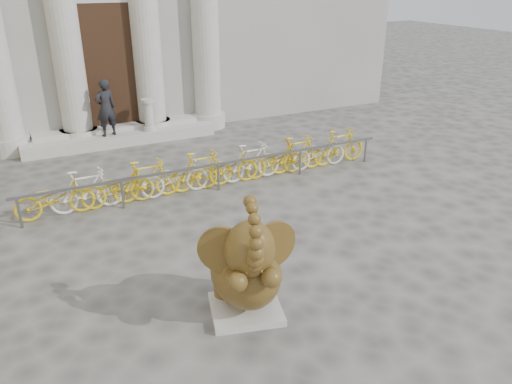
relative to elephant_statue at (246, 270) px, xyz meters
name	(u,v)px	position (x,y,z in m)	size (l,w,h in m)	color
ground	(246,297)	(0.19, 0.40, -0.81)	(80.00, 80.00, 0.00)	#474442
entrance_steps	(121,137)	(0.19, 9.80, -0.63)	(6.00, 1.20, 0.36)	#A8A59E
elephant_statue	(246,270)	(0.00, 0.00, 0.00)	(1.45, 1.75, 2.22)	#A8A59E
bike_rack	(214,168)	(1.50, 5.04, -0.31)	(9.52, 0.53, 1.00)	slate
pedestrian	(106,108)	(-0.22, 9.51, 0.43)	(0.64, 0.42, 1.76)	black
balustrade_post	(149,116)	(1.08, 9.50, 0.02)	(0.41, 0.41, 1.02)	#A8A59E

